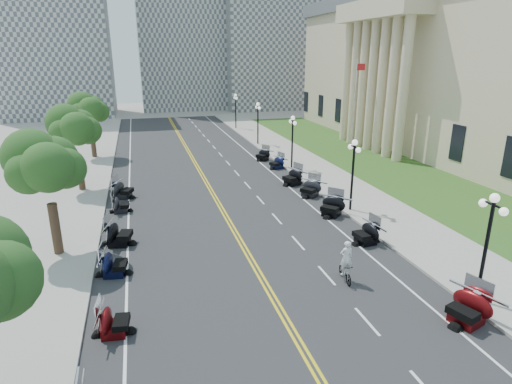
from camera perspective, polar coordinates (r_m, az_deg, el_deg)
ground at (r=24.39m, az=-1.48°, el=-7.64°), size 160.00×160.00×0.00m
road at (r=33.50m, az=-5.62°, el=-0.48°), size 16.00×90.00×0.01m
centerline_yellow_a at (r=33.48m, az=-5.83°, el=-0.48°), size 0.12×90.00×0.00m
centerline_yellow_b at (r=33.52m, az=-5.42°, el=-0.45°), size 0.12×90.00×0.00m
edge_line_north at (r=35.07m, az=4.72°, el=0.41°), size 0.12×90.00×0.00m
edge_line_south at (r=33.10m, az=-16.59°, el=-1.37°), size 0.12×90.00×0.00m
lane_dash_4 at (r=18.98m, az=14.58°, el=-16.34°), size 0.12×2.00×0.00m
lane_dash_5 at (r=21.98m, az=9.39°, el=-10.89°), size 0.12×2.00×0.00m
lane_dash_6 at (r=25.27m, az=5.63°, el=-6.75°), size 0.12×2.00×0.00m
lane_dash_7 at (r=28.73m, az=2.79°, el=-3.56°), size 0.12×2.00×0.00m
lane_dash_8 at (r=32.32m, az=0.59°, el=-1.07°), size 0.12×2.00×0.00m
lane_dash_9 at (r=35.99m, az=-1.16°, el=0.93°), size 0.12×2.00×0.00m
lane_dash_10 at (r=39.73m, az=-2.59°, el=2.55°), size 0.12×2.00×0.00m
lane_dash_11 at (r=43.51m, az=-3.77°, el=3.89°), size 0.12×2.00×0.00m
lane_dash_12 at (r=47.33m, az=-4.77°, el=5.01°), size 0.12×2.00×0.00m
lane_dash_13 at (r=51.18m, az=-5.61°, el=5.97°), size 0.12×2.00×0.00m
lane_dash_14 at (r=55.05m, az=-6.35°, el=6.79°), size 0.12×2.00×0.00m
lane_dash_15 at (r=58.94m, az=-6.98°, el=7.50°), size 0.12×2.00×0.00m
lane_dash_16 at (r=62.84m, az=-7.55°, el=8.12°), size 0.12×2.00×0.00m
lane_dash_17 at (r=66.75m, az=-8.04°, el=8.67°), size 0.12×2.00×0.00m
lane_dash_18 at (r=70.67m, az=-8.48°, el=9.15°), size 0.12×2.00×0.00m
lane_dash_19 at (r=74.60m, az=-8.88°, el=9.59°), size 0.12×2.00×0.00m
sidewalk_north at (r=36.62m, az=10.77°, el=1.01°), size 5.00×90.00×0.15m
sidewalk_south at (r=33.48m, az=-23.61°, el=-1.83°), size 5.00×90.00×0.15m
lawn at (r=46.66m, az=14.26°, el=4.38°), size 9.00×60.00×0.10m
civic_building at (r=57.19m, az=26.13°, el=14.53°), size 26.00×51.00×17.80m
distant_block_a at (r=84.38m, az=-25.42°, el=17.96°), size 18.00×14.00×26.00m
distant_block_b at (r=89.96m, az=-10.14°, el=20.49°), size 16.00×12.00×30.00m
distant_block_c at (r=90.57m, az=2.21°, el=18.18°), size 20.00×14.00×22.00m
street_lamp_1 at (r=20.81m, az=28.28°, el=-6.72°), size 0.50×1.20×4.90m
street_lamp_2 at (r=29.97m, az=12.74°, el=2.14°), size 0.50×1.20×4.90m
street_lamp_3 at (r=40.63m, az=4.85°, el=6.60°), size 0.50×1.20×4.90m
street_lamp_4 at (r=51.89m, az=0.25°, el=9.12°), size 0.50×1.20×4.90m
street_lamp_5 at (r=63.41m, az=-2.72°, el=10.70°), size 0.50×1.20×4.90m
flagpole at (r=49.52m, az=12.94°, el=11.06°), size 1.10×0.20×10.00m
tree_2 at (r=24.54m, az=-26.13°, el=2.46°), size 4.80×4.80×9.20m
tree_3 at (r=36.15m, az=-22.95°, el=7.32°), size 4.80×4.80×9.20m
tree_4 at (r=47.96m, az=-21.31°, el=9.80°), size 4.80×4.80×9.20m
motorcycle_n_3 at (r=19.90m, az=26.42°, el=-13.55°), size 2.72×2.72×1.50m
motorcycle_n_5 at (r=25.62m, az=14.46°, el=-5.27°), size 2.16×2.16×1.37m
motorcycle_n_6 at (r=29.45m, az=10.08°, el=-1.78°), size 2.97×2.97×1.47m
motorcycle_n_7 at (r=33.20m, az=7.25°, el=0.57°), size 2.81×2.81×1.41m
motorcycle_n_8 at (r=36.04m, az=4.90°, el=2.09°), size 2.71×2.71×1.47m
motorcycle_n_9 at (r=41.17m, az=2.79°, el=3.98°), size 2.32×2.32×1.26m
motorcycle_n_10 at (r=44.40m, az=0.91°, el=5.03°), size 2.53×2.53×1.27m
motorcycle_s_4 at (r=18.26m, az=-18.47°, el=-15.90°), size 2.00×2.00×1.27m
motorcycle_s_5 at (r=22.57m, az=-18.44°, el=-8.95°), size 2.15×2.15×1.34m
motorcycle_s_6 at (r=25.85m, az=-17.83°, el=-5.21°), size 2.57×2.57×1.50m
motorcycle_s_7 at (r=31.14m, az=-17.62°, el=-1.49°), size 1.86×1.86×1.25m
motorcycle_s_8 at (r=34.10m, az=-17.34°, el=0.37°), size 2.70×2.70×1.44m
bicycle at (r=21.43m, az=11.80°, el=-10.42°), size 0.63×1.64×0.96m
cyclist_rider at (r=20.83m, az=12.04°, el=-7.10°), size 0.65×0.42×1.78m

